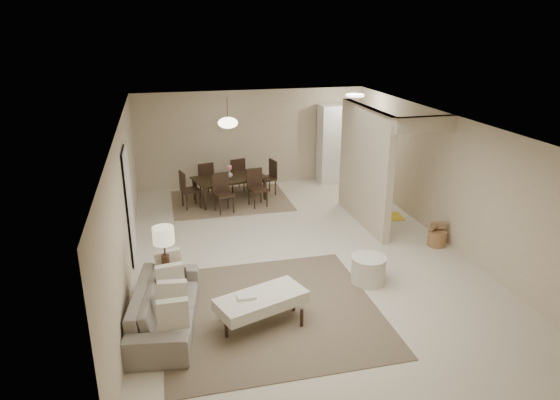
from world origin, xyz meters
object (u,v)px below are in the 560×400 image
object	(u,v)px
side_table	(168,288)
wicker_basket	(437,238)
ottoman_bench	(261,301)
sofa	(165,306)
pantry_cabinet	(341,144)
dining_table	(230,189)
round_pouf	(368,270)

from	to	relation	value
side_table	wicker_basket	distance (m)	5.23
ottoman_bench	sofa	bearing A→B (deg)	147.57
sofa	ottoman_bench	size ratio (longest dim) A/B	1.48
pantry_cabinet	wicker_basket	xyz separation A→B (m)	(0.40, -4.41, -0.90)
side_table	sofa	bearing A→B (deg)	-94.67
pantry_cabinet	sofa	bearing A→B (deg)	-128.95
pantry_cabinet	wicker_basket	size ratio (longest dim) A/B	5.91
side_table	dining_table	world-z (taller)	dining_table
wicker_basket	side_table	bearing A→B (deg)	-169.89
wicker_basket	ottoman_bench	bearing A→B (deg)	-154.64
ottoman_bench	round_pouf	xyz separation A→B (m)	(1.98, 0.78, -0.14)
ottoman_bench	dining_table	world-z (taller)	dining_table
ottoman_bench	wicker_basket	distance (m)	4.28
side_table	wicker_basket	bearing A→B (deg)	10.11
pantry_cabinet	ottoman_bench	world-z (taller)	pantry_cabinet
pantry_cabinet	ottoman_bench	distance (m)	7.17
pantry_cabinet	side_table	world-z (taller)	pantry_cabinet
ottoman_bench	round_pouf	bearing A→B (deg)	1.80
sofa	side_table	world-z (taller)	sofa
sofa	side_table	bearing A→B (deg)	3.75
ottoman_bench	side_table	xyz separation A→B (m)	(-1.29, 0.91, -0.12)
wicker_basket	sofa	bearing A→B (deg)	-163.60
side_table	wicker_basket	world-z (taller)	side_table
pantry_cabinet	round_pouf	xyz separation A→B (m)	(-1.49, -5.46, -0.82)
wicker_basket	round_pouf	bearing A→B (deg)	-150.93
side_table	dining_table	bearing A→B (deg)	70.03
pantry_cabinet	side_table	distance (m)	7.18
pantry_cabinet	side_table	bearing A→B (deg)	-131.73
sofa	ottoman_bench	xyz separation A→B (m)	(1.34, -0.30, 0.07)
round_pouf	side_table	bearing A→B (deg)	177.71
round_pouf	wicker_basket	distance (m)	2.16
dining_table	wicker_basket	bearing A→B (deg)	-59.13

